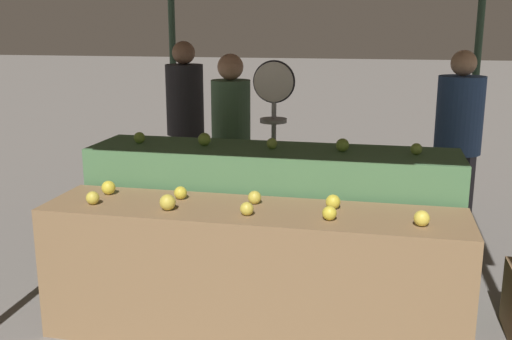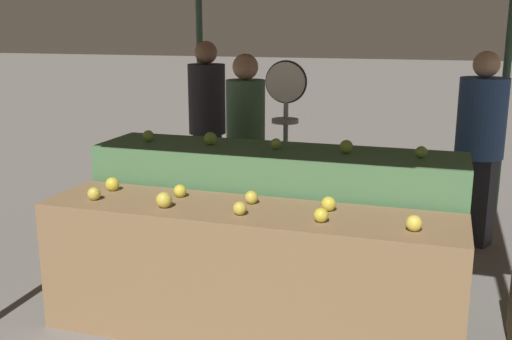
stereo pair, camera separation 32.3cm
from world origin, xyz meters
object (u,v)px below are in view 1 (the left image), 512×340
Objects in this scene: produce_scale at (274,115)px; person_vendor_at_scale at (231,136)px; person_customer_left at (458,133)px; person_customer_right at (185,115)px.

produce_scale is 0.49m from person_vendor_at_scale.
person_customer_left is 2.46m from person_customer_right.
person_customer_left reaches higher than person_vendor_at_scale.
person_customer_right is (-0.65, 0.79, 0.03)m from person_vendor_at_scale.
person_vendor_at_scale is at bearing 150.40° from produce_scale.
person_customer_left is at bearing 28.51° from produce_scale.
person_vendor_at_scale is 0.96× the size of person_customer_right.
person_customer_left is at bearing 171.64° from person_vendor_at_scale.
produce_scale is 0.93× the size of person_customer_right.
produce_scale is 0.98× the size of person_vendor_at_scale.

